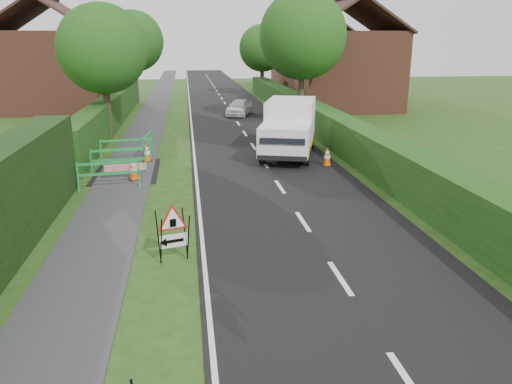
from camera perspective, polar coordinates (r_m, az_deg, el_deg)
ground at (r=9.67m, az=-3.28°, el=-13.43°), size 120.00×120.00×0.00m
road_surface at (r=43.71m, az=-3.85°, el=10.48°), size 6.00×90.00×0.02m
footpath at (r=43.67m, az=-11.18°, el=10.19°), size 2.00×90.00×0.02m
hedge_west_far at (r=31.03m, az=-16.07°, el=7.21°), size 1.00×24.00×1.80m
hedge_east at (r=25.81m, az=8.27°, el=5.84°), size 1.20×50.00×1.50m
house_west at (r=39.51m, az=-22.24°, el=12.83°), size 7.50×7.40×7.88m
house_east_a at (r=38.19m, az=10.09°, el=13.69°), size 7.50×7.40×7.88m
house_east_b at (r=51.92m, az=6.35°, el=14.63°), size 7.50×7.40×7.88m
tree_nw at (r=26.63m, az=-17.16°, el=15.34°), size 4.40×4.40×6.70m
tree_ne at (r=31.13m, az=5.35°, el=17.39°), size 5.20×5.20×7.79m
tree_fw at (r=42.51m, az=-13.87°, el=16.38°), size 4.80×4.80×7.24m
tree_fe at (r=46.86m, az=0.72°, el=16.11°), size 4.20×4.20×6.33m
triangle_sign at (r=11.43m, az=-9.65°, el=-4.21°), size 0.98×0.98×1.16m
works_van at (r=22.08m, az=3.82°, el=7.42°), size 3.43×5.53×2.37m
traffic_cone_0 at (r=20.40m, az=8.13°, el=4.03°), size 0.38×0.38×0.79m
traffic_cone_1 at (r=23.31m, az=5.66°, el=5.73°), size 0.38×0.38×0.79m
traffic_cone_2 at (r=24.81m, az=5.64°, el=6.41°), size 0.38×0.38×0.79m
traffic_cone_3 at (r=18.67m, az=-13.83°, el=2.51°), size 0.38×0.38×0.79m
traffic_cone_4 at (r=21.41m, az=-12.37°, el=4.42°), size 0.38×0.38×0.79m
ped_barrier_0 at (r=17.65m, az=-16.51°, el=2.27°), size 2.09×0.59×1.00m
ped_barrier_1 at (r=19.66m, az=-15.43°, el=3.81°), size 2.09×0.57×1.00m
ped_barrier_2 at (r=21.57m, az=-14.66°, el=5.00°), size 2.09×0.64×1.00m
ped_barrier_3 at (r=22.49m, az=-12.23°, el=5.64°), size 0.61×2.09×1.00m
redwhite_plank at (r=18.94m, az=-14.62°, el=1.42°), size 1.49×0.22×0.25m
hatchback_car at (r=34.26m, az=-1.92°, el=9.65°), size 2.34×3.49×1.10m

